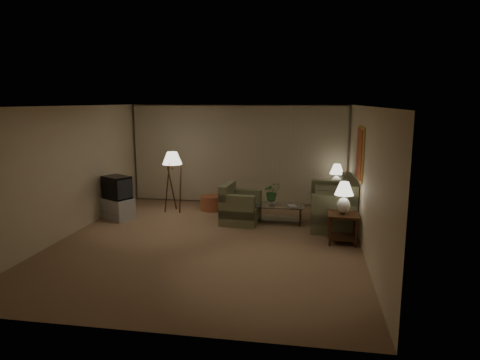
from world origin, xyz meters
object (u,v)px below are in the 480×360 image
Objects in this scene: side_table_far at (336,196)px; vase at (272,202)px; table_lamp_far at (337,174)px; coffee_table at (278,211)px; floor_lamp at (173,181)px; ottoman at (211,203)px; tv_cabinet at (118,209)px; sofa at (332,206)px; table_lamp_near at (344,195)px; crt_tv at (117,187)px; armchair at (241,208)px; side_table_near at (343,222)px.

vase is at bearing -139.59° from side_table_far.
coffee_table is (-1.38, -1.30, -0.69)m from table_lamp_far.
ottoman is at bearing 19.14° from floor_lamp.
sofa is at bearing 34.61° from tv_cabinet.
table_lamp_near is 5.29m from crt_tv.
vase is at bearing -139.59° from table_lamp_far.
table_lamp_near is 5.33m from tv_cabinet.
ottoman is at bearing 46.98° from armchair.
side_table_near is 0.96× the size of table_lamp_far.
sofa reaches higher than ottoman.
sofa is 3.18× the size of side_table_near.
coffee_table is at bearing -136.65° from side_table_far.
crt_tv is (-5.20, 0.93, 0.35)m from side_table_near.
coffee_table is at bearing -11.64° from floor_lamp.
armchair is 2.55m from table_lamp_near.
ottoman is at bearing -172.47° from side_table_far.
vase is at bearing -27.82° from ottoman.
vase reaches higher than tv_cabinet.
armchair reaches higher than vase.
table_lamp_far is (-0.00, 2.55, 0.55)m from side_table_near.
coffee_table is at bearing 137.75° from table_lamp_near.
crt_tv reaches higher than coffee_table.
floor_lamp is at bearing 68.58° from tv_cabinet.
sofa reaches higher than side_table_far.
ottoman is (-3.04, 0.78, -0.24)m from sofa.
sofa is at bearing -97.13° from side_table_far.
ottoman is 1.90m from vase.
floor_lamp is (1.10, 0.88, 0.03)m from crt_tv.
floor_lamp is 1.15m from ottoman.
side_table_far reaches higher than tv_cabinet.
armchair reaches higher than ottoman.
table_lamp_near is 0.42× the size of floor_lamp.
floor_lamp is 9.90× the size of vase.
floor_lamp reaches higher than ottoman.
ottoman is (-3.19, 2.13, -0.79)m from table_lamp_near.
vase is (-1.53, 1.25, -0.49)m from table_lamp_near.
tv_cabinet is at bearing -162.69° from table_lamp_far.
side_table_near is 3.86× the size of vase.
side_table_near is 2.55m from side_table_far.
floor_lamp is at bearing 156.17° from side_table_near.
floor_lamp is (-4.10, 1.81, 0.39)m from side_table_near.
table_lamp_near reaches higher than side_table_near.
armchair is 2.47m from side_table_near.
armchair is 0.74m from vase.
vase is at bearing -85.88° from sofa.
sofa reaches higher than vase.
sofa is at bearing -14.35° from ottoman.
side_table_far is at bearing 40.41° from vase.
tv_cabinet is at bearing 0.00° from crt_tv.
floor_lamp is (1.10, 0.88, 0.56)m from tv_cabinet.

